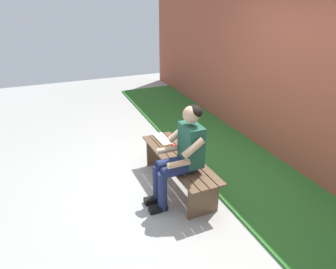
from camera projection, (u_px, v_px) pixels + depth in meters
name	position (u px, v px, depth m)	size (l,w,h in m)	color
ground_plane	(91.00, 164.00, 4.70)	(10.00, 7.00, 0.04)	#9E9E99
grass_strip	(262.00, 164.00, 4.62)	(9.00, 2.06, 0.03)	#2D6B28
brick_wall	(277.00, 72.00, 4.66)	(9.50, 0.24, 2.57)	#9E4C38
bench_near	(179.00, 164.00, 4.01)	(1.57, 0.50, 0.44)	brown
person_seated	(182.00, 152.00, 3.57)	(0.50, 0.69, 1.25)	#1E513D
apple	(173.00, 146.00, 4.14)	(0.08, 0.08, 0.08)	red
book_open	(163.00, 139.00, 4.41)	(0.42, 0.17, 0.02)	white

